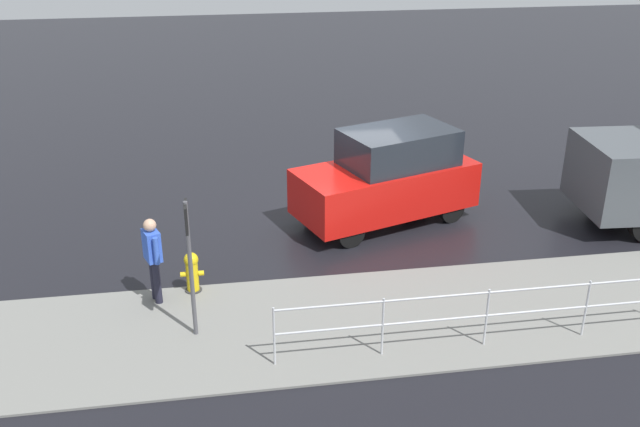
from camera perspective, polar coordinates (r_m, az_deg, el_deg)
ground_plane at (r=15.98m, az=2.27°, el=-0.34°), size 60.00×60.00×0.00m
kerb_strip at (r=12.37m, az=6.08°, el=-8.27°), size 24.00×3.20×0.04m
moving_hatchback at (r=15.53m, az=5.51°, el=2.93°), size 4.24×2.89×2.06m
fire_hydrant at (r=13.07m, az=-10.19°, el=-4.71°), size 0.42×0.31×0.80m
pedestrian at (r=12.64m, az=-13.23°, el=-3.19°), size 0.35×0.54×1.62m
metal_railing at (r=11.54m, az=13.25°, el=-7.38°), size 6.75×0.04×1.05m
sign_post at (r=11.26m, az=-10.43°, el=-2.91°), size 0.07×0.44×2.40m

